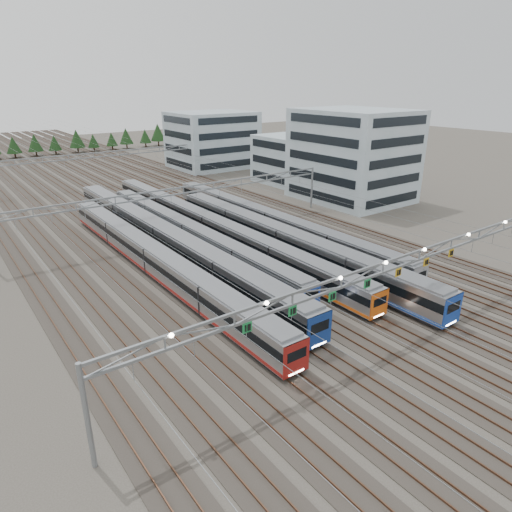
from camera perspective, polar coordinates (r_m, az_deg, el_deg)
ground at (r=47.68m, az=14.76°, el=-9.54°), size 400.00×400.00×0.00m
track_bed at (r=131.06m, az=-21.36°, el=9.94°), size 54.00×260.00×5.42m
train_a at (r=60.49m, az=-12.58°, el=-0.39°), size 2.82×56.29×3.67m
train_b at (r=67.98m, az=-11.50°, el=2.25°), size 3.05×65.89×3.98m
train_c at (r=70.17m, az=-8.27°, el=2.81°), size 2.63×54.56×3.42m
train_d at (r=73.67m, az=-5.83°, el=3.85°), size 2.69×68.94×3.50m
train_e at (r=65.63m, az=3.53°, el=1.92°), size 3.00×53.17×3.91m
train_f at (r=74.83m, az=1.93°, el=4.27°), size 2.79×56.77×3.63m
gantry_near at (r=44.47m, az=15.68°, el=-1.72°), size 56.36×0.61×8.08m
gantry_mid at (r=74.83m, az=-9.01°, el=7.46°), size 56.36×0.36×8.00m
gantry_far at (r=116.03m, az=-19.61°, el=11.34°), size 56.36×0.36×8.00m
depot_bldg_south at (r=98.59m, az=11.99°, el=12.19°), size 18.00×22.00×18.36m
depot_bldg_mid at (r=114.07m, az=4.60°, el=11.95°), size 14.00×16.00×11.32m
depot_bldg_north at (r=135.24m, az=-5.49°, el=14.25°), size 22.00×18.00×15.47m
treeline at (r=172.90m, az=-23.72°, el=12.94°), size 106.40×5.60×7.02m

